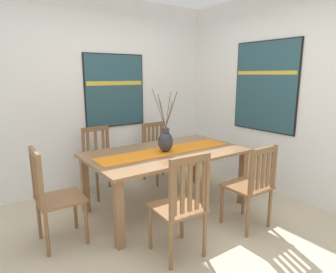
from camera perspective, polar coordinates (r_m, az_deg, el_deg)
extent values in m
cube|color=beige|center=(3.19, 1.35, -18.80)|extent=(6.40, 6.40, 0.03)
cube|color=white|center=(4.38, -13.32, 8.20)|extent=(6.40, 0.12, 2.70)
cube|color=white|center=(4.14, 22.84, 7.37)|extent=(0.12, 6.40, 2.70)
cube|color=#8E6642|center=(3.48, -0.31, -3.17)|extent=(1.88, 1.08, 0.03)
cube|color=#8E6642|center=(2.83, -9.63, -14.88)|extent=(0.08, 0.08, 0.69)
cube|color=#8E6642|center=(3.83, 14.49, -7.83)|extent=(0.08, 0.08, 0.69)
cube|color=#8E6642|center=(3.62, -16.01, -9.09)|extent=(0.08, 0.08, 0.69)
cube|color=#8E6642|center=(4.44, 5.47, -4.72)|extent=(0.08, 0.08, 0.69)
cube|color=orange|center=(3.48, -0.31, -2.84)|extent=(1.73, 0.36, 0.01)
ellipsoid|color=#333338|center=(3.41, -0.47, -1.09)|extent=(0.19, 0.16, 0.24)
cylinder|color=#333338|center=(3.38, -0.48, 1.25)|extent=(0.09, 0.09, 0.06)
cylinder|color=brown|center=(3.32, 0.66, 5.26)|extent=(0.09, 0.13, 0.43)
cylinder|color=brown|center=(3.37, -1.25, 5.04)|extent=(0.06, 0.10, 0.39)
cylinder|color=brown|center=(3.39, 0.20, 4.39)|extent=(0.12, 0.03, 0.30)
cylinder|color=brown|center=(3.36, 0.02, 5.25)|extent=(0.08, 0.01, 0.41)
cylinder|color=brown|center=(3.37, -1.80, 5.55)|extent=(0.10, 0.14, 0.45)
cylinder|color=brown|center=(3.40, -1.08, 4.54)|extent=(0.01, 0.13, 0.32)
cube|color=brown|center=(2.69, 1.80, -13.79)|extent=(0.44, 0.44, 0.03)
cylinder|color=brown|center=(2.85, -3.50, -17.44)|extent=(0.04, 0.04, 0.44)
cylinder|color=brown|center=(3.02, 2.76, -15.67)|extent=(0.04, 0.04, 0.44)
cylinder|color=brown|center=(2.58, 0.57, -20.82)|extent=(0.04, 0.04, 0.44)
cylinder|color=brown|center=(2.77, 7.22, -18.52)|extent=(0.04, 0.04, 0.44)
cube|color=brown|center=(2.34, 0.73, -10.56)|extent=(0.04, 0.04, 0.52)
cube|color=brown|center=(2.54, 7.67, -8.82)|extent=(0.04, 0.04, 0.52)
cube|color=brown|center=(2.36, 4.44, -4.51)|extent=(0.38, 0.05, 0.06)
cube|color=brown|center=(2.36, 1.31, -10.76)|extent=(0.04, 0.02, 0.43)
cube|color=brown|center=(2.40, 2.86, -10.38)|extent=(0.04, 0.02, 0.43)
cube|color=brown|center=(2.44, 4.35, -10.00)|extent=(0.04, 0.02, 0.43)
cube|color=brown|center=(2.49, 5.78, -9.63)|extent=(0.04, 0.02, 0.43)
cube|color=brown|center=(2.53, 7.16, -9.27)|extent=(0.04, 0.02, 0.43)
cube|color=brown|center=(4.45, -1.54, -3.20)|extent=(0.43, 0.43, 0.03)
cylinder|color=brown|center=(4.48, 1.70, -6.17)|extent=(0.04, 0.04, 0.44)
cylinder|color=brown|center=(4.28, -2.12, -7.07)|extent=(0.04, 0.04, 0.44)
cylinder|color=brown|center=(4.76, -0.99, -5.08)|extent=(0.04, 0.04, 0.44)
cylinder|color=brown|center=(4.57, -4.69, -5.86)|extent=(0.04, 0.04, 0.44)
cube|color=brown|center=(4.65, -1.08, 0.35)|extent=(0.04, 0.04, 0.43)
cube|color=brown|center=(4.46, -4.85, -0.21)|extent=(0.04, 0.04, 0.43)
cube|color=brown|center=(4.52, -2.95, 2.38)|extent=(0.38, 0.04, 0.06)
cube|color=brown|center=(4.64, -1.36, 0.13)|extent=(0.04, 0.02, 0.34)
cube|color=brown|center=(4.60, -2.14, 0.01)|extent=(0.04, 0.02, 0.34)
cube|color=brown|center=(4.56, -2.92, -0.10)|extent=(0.04, 0.02, 0.34)
cube|color=brown|center=(4.52, -3.73, -0.23)|extent=(0.04, 0.02, 0.34)
cube|color=brown|center=(4.48, -4.55, -0.35)|extent=(0.04, 0.02, 0.34)
cube|color=brown|center=(3.04, -20.39, -11.41)|extent=(0.43, 0.43, 0.03)
cylinder|color=brown|center=(3.33, -17.79, -13.44)|extent=(0.04, 0.04, 0.44)
cylinder|color=brown|center=(3.02, -15.76, -16.08)|extent=(0.04, 0.04, 0.44)
cylinder|color=brown|center=(3.27, -24.04, -14.48)|extent=(0.04, 0.04, 0.44)
cylinder|color=brown|center=(2.95, -22.70, -17.34)|extent=(0.04, 0.04, 0.44)
cube|color=brown|center=(3.09, -25.00, -6.23)|extent=(0.04, 0.04, 0.50)
cube|color=brown|center=(2.75, -23.75, -8.31)|extent=(0.04, 0.04, 0.50)
cube|color=brown|center=(2.86, -24.80, -3.01)|extent=(0.04, 0.38, 0.06)
cube|color=brown|center=(3.03, -24.77, -6.85)|extent=(0.02, 0.04, 0.41)
cube|color=brown|center=(2.92, -24.39, -7.49)|extent=(0.02, 0.04, 0.41)
cube|color=brown|center=(2.82, -23.97, -8.18)|extent=(0.02, 0.04, 0.41)
cube|color=brown|center=(4.05, -12.67, -5.07)|extent=(0.45, 0.45, 0.03)
cylinder|color=brown|center=(4.05, -9.06, -8.35)|extent=(0.04, 0.04, 0.44)
cylinder|color=brown|center=(3.90, -13.69, -9.39)|extent=(0.04, 0.04, 0.44)
cylinder|color=brown|center=(4.35, -11.48, -7.00)|extent=(0.04, 0.04, 0.44)
cylinder|color=brown|center=(4.21, -15.85, -7.90)|extent=(0.04, 0.04, 0.44)
cube|color=brown|center=(4.23, -11.81, -0.90)|extent=(0.04, 0.04, 0.46)
cube|color=brown|center=(4.08, -16.29, -1.60)|extent=(0.04, 0.04, 0.46)
cube|color=brown|center=(4.11, -14.15, 1.46)|extent=(0.38, 0.06, 0.06)
cube|color=brown|center=(4.20, -12.60, -1.23)|extent=(0.04, 0.02, 0.37)
cube|color=brown|center=(4.16, -14.00, -1.45)|extent=(0.04, 0.02, 0.37)
cube|color=brown|center=(4.11, -15.43, -1.67)|extent=(0.04, 0.02, 0.37)
cube|color=brown|center=(3.27, 15.21, -9.42)|extent=(0.42, 0.42, 0.03)
cylinder|color=brown|center=(3.34, 10.52, -13.00)|extent=(0.04, 0.04, 0.44)
cylinder|color=brown|center=(3.59, 14.63, -11.38)|extent=(0.04, 0.04, 0.44)
cylinder|color=brown|center=(3.13, 15.40, -15.05)|extent=(0.04, 0.04, 0.44)
cylinder|color=brown|center=(3.39, 19.38, -13.11)|extent=(0.04, 0.04, 0.44)
cube|color=brown|center=(2.94, 16.07, -6.91)|extent=(0.04, 0.04, 0.45)
cube|color=brown|center=(3.22, 20.11, -5.53)|extent=(0.04, 0.04, 0.45)
cube|color=brown|center=(3.02, 18.43, -2.63)|extent=(0.38, 0.03, 0.06)
cube|color=brown|center=(2.97, 16.39, -7.07)|extent=(0.04, 0.02, 0.36)
cube|color=brown|center=(3.02, 17.30, -6.76)|extent=(0.04, 0.02, 0.36)
cube|color=brown|center=(3.08, 18.17, -6.46)|extent=(0.04, 0.02, 0.36)
cube|color=brown|center=(3.14, 19.00, -6.17)|extent=(0.04, 0.02, 0.36)
cube|color=brown|center=(3.20, 19.80, -5.89)|extent=(0.04, 0.02, 0.36)
cube|color=black|center=(4.41, -10.42, 8.87)|extent=(0.93, 0.04, 1.06)
cube|color=#284C56|center=(4.39, -10.30, 8.86)|extent=(0.90, 0.01, 1.03)
cube|color=gold|center=(4.38, -10.32, 10.28)|extent=(0.87, 0.00, 0.06)
cube|color=black|center=(4.27, 18.59, 9.27)|extent=(0.04, 1.01, 1.23)
cube|color=#284C56|center=(4.26, 18.41, 9.27)|extent=(0.01, 0.98, 1.20)
cube|color=gold|center=(4.25, 18.54, 11.81)|extent=(0.00, 0.95, 0.05)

